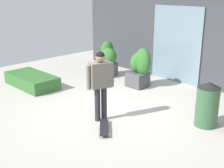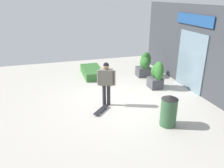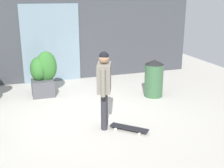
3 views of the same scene
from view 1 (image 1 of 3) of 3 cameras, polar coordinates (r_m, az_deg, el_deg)
The scene contains 8 objects.
ground_plane at distance 7.47m, azimuth -0.01°, elevation -5.08°, with size 12.00×12.00×0.00m, color #B2ADA3.
building_facade at distance 9.62m, azimuth 14.50°, elevation 10.13°, with size 8.76×0.31×3.42m.
skateboarder at distance 6.62m, azimuth -2.22°, elevation 0.94°, with size 0.41×0.61×1.62m.
skateboard at distance 6.48m, azimuth -1.51°, elevation -8.29°, with size 0.71×0.69×0.08m.
planter_box_left at distance 10.22m, azimuth -0.87°, elevation 4.77°, with size 0.69×0.73×1.18m.
planter_box_right at distance 9.12m, azimuth 5.32°, elevation 3.19°, with size 0.71×0.66×1.21m.
trash_bin at distance 6.83m, azimuth 17.76°, elevation -3.66°, with size 0.51×0.51×1.01m.
hedge_ledge at distance 9.55m, azimuth -15.07°, elevation 0.68°, with size 1.83×0.90×0.37m, color #33662D.
Camera 1 is at (4.88, -4.83, 2.94)m, focal length 47.80 mm.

